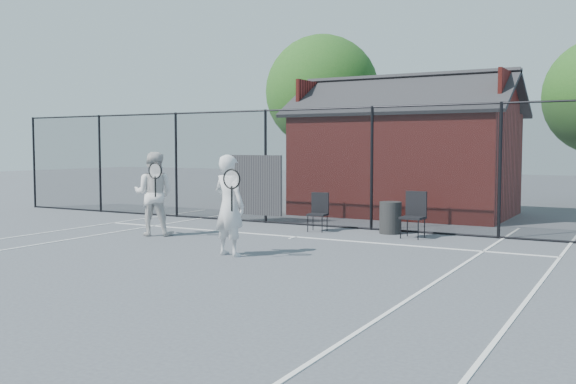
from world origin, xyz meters
The scene contains 10 objects.
ground centered at (0.00, 0.00, 0.00)m, with size 80.00×80.00×0.00m, color #45484E.
court_lines centered at (0.00, -1.32, 0.01)m, with size 11.02×18.00×0.01m.
fence centered at (-0.30, 5.00, 1.45)m, with size 22.04×3.00×3.00m.
clubhouse centered at (0.50, 9.00, 1.61)m, with size 6.50×4.36×4.19m.
tree_left centered at (-4.50, 13.50, 4.19)m, with size 4.48×4.48×6.44m.
player_front centered at (0.09, 0.23, 0.94)m, with size 0.87×0.67×1.87m.
player_back centered at (-2.98, 1.69, 0.95)m, with size 1.13×1.02×1.90m.
chair_left centered at (-0.01, 4.10, 0.45)m, with size 0.43×0.45×0.90m, color black.
chair_right centered at (2.33, 4.12, 0.50)m, with size 0.48×0.50×1.01m, color black.
waste_bin centered at (1.63, 4.60, 0.37)m, with size 0.51×0.51×0.74m, color #252525.
Camera 1 is at (6.77, -9.52, 2.01)m, focal length 40.00 mm.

